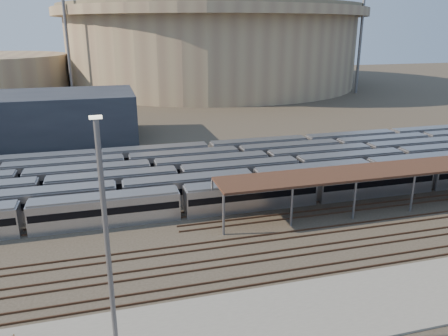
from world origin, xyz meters
TOP-DOWN VIEW (x-y plane):
  - ground at (0.00, 0.00)m, footprint 420.00×420.00m
  - apron at (-5.00, -15.00)m, footprint 50.00×9.00m
  - subway_trains at (2.95, 18.50)m, footprint 123.24×23.90m
  - inspection_shed at (22.00, 4.00)m, footprint 60.30×6.00m
  - empty_tracks at (0.00, -5.00)m, footprint 170.00×9.62m
  - stadium at (25.00, 140.00)m, footprint 124.00×124.00m
  - service_building at (-35.00, 55.00)m, footprint 42.00×20.00m
  - floodlight_0 at (-30.00, 110.00)m, footprint 4.00×1.00m
  - floodlight_2 at (70.00, 100.00)m, footprint 4.00×1.00m
  - floodlight_3 at (-10.00, 160.00)m, footprint 4.00×1.00m
  - yard_light_pole at (-20.92, -15.67)m, footprint 0.82×0.36m

SIDE VIEW (x-z plane):
  - ground at x=0.00m, z-range 0.00..0.00m
  - empty_tracks at x=0.00m, z-range 0.00..0.18m
  - apron at x=-5.00m, z-range 0.00..0.20m
  - subway_trains at x=2.95m, z-range 0.00..3.60m
  - inspection_shed at x=22.00m, z-range 2.33..7.63m
  - service_building at x=-35.00m, z-range 0.00..10.00m
  - yard_light_pole at x=-20.92m, z-range 0.28..18.17m
  - stadium at x=25.00m, z-range 0.22..32.72m
  - floodlight_0 at x=-30.00m, z-range 1.45..39.85m
  - floodlight_2 at x=70.00m, z-range 1.45..39.85m
  - floodlight_3 at x=-10.00m, z-range 1.45..39.85m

